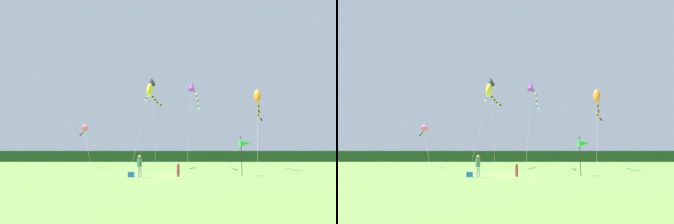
{
  "view_description": "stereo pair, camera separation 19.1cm",
  "coord_description": "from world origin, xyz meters",
  "views": [
    {
      "loc": [
        0.11,
        -24.8,
        1.78
      ],
      "look_at": [
        0.0,
        6.0,
        6.32
      ],
      "focal_mm": 30.71,
      "sensor_mm": 36.0,
      "label": 1
    },
    {
      "loc": [
        0.3,
        -24.8,
        1.78
      ],
      "look_at": [
        0.0,
        6.0,
        6.32
      ],
      "focal_mm": 30.71,
      "sensor_mm": 36.0,
      "label": 2
    }
  ],
  "objects": [
    {
      "name": "kite_purple",
      "position": [
        3.13,
        8.65,
        9.36
      ],
      "size": [
        2.51,
        9.24,
        10.33
      ],
      "color": "#B2B2B2",
      "rests_on": "ground"
    },
    {
      "name": "person_adult",
      "position": [
        -2.12,
        -2.04,
        0.96
      ],
      "size": [
        0.38,
        0.38,
        1.72
      ],
      "color": "silver",
      "rests_on": "ground"
    },
    {
      "name": "kite_rainbow",
      "position": [
        -11.08,
        13.4,
        5.4
      ],
      "size": [
        3.62,
        7.0,
        6.18
      ],
      "color": "#B2B2B2",
      "rests_on": "ground"
    },
    {
      "name": "kite_black",
      "position": [
        -2.19,
        13.81,
        11.45
      ],
      "size": [
        2.15,
        9.04,
        12.35
      ],
      "color": "#B2B2B2",
      "rests_on": "ground"
    },
    {
      "name": "person_child",
      "position": [
        0.93,
        -1.3,
        0.63
      ],
      "size": [
        0.25,
        0.25,
        1.12
      ],
      "color": "#B23338",
      "rests_on": "ground"
    },
    {
      "name": "ground_plane",
      "position": [
        0.0,
        0.0,
        0.0
      ],
      "size": [
        120.0,
        120.0,
        0.0
      ],
      "primitive_type": "plane",
      "color": "#6B9E42"
    },
    {
      "name": "cooler_box",
      "position": [
        -2.81,
        -1.63,
        0.2
      ],
      "size": [
        0.48,
        0.44,
        0.39
      ],
      "primitive_type": "cube",
      "color": "#1959B2",
      "rests_on": "ground"
    },
    {
      "name": "kite_orange",
      "position": [
        10.51,
        7.88,
        8.0
      ],
      "size": [
        4.21,
        10.6,
        9.22
      ],
      "color": "#B2B2B2",
      "rests_on": "ground"
    },
    {
      "name": "kite_yellow",
      "position": [
        -2.09,
        10.41,
        9.61
      ],
      "size": [
        3.49,
        6.9,
        10.72
      ],
      "color": "#B2B2B2",
      "rests_on": "ground"
    },
    {
      "name": "distant_treeline",
      "position": [
        0.0,
        45.0,
        1.29
      ],
      "size": [
        108.0,
        2.51,
        2.59
      ],
      "primitive_type": "cube",
      "color": "#193D19",
      "rests_on": "ground"
    },
    {
      "name": "banner_flag_pole",
      "position": [
        6.56,
        -0.66,
        2.68
      ],
      "size": [
        0.9,
        0.7,
        3.3
      ],
      "color": "black",
      "rests_on": "ground"
    }
  ]
}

